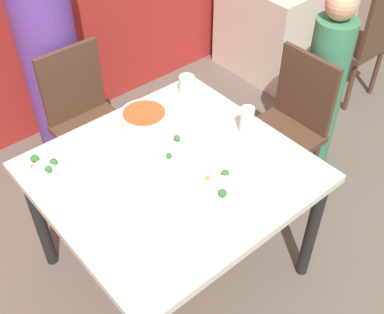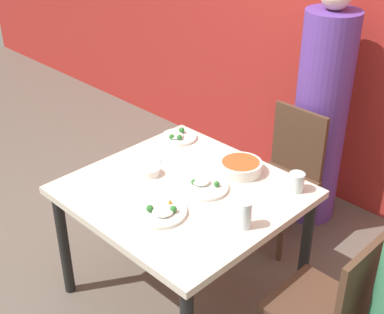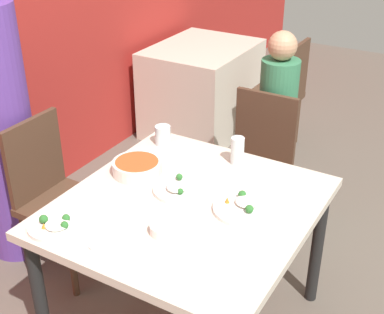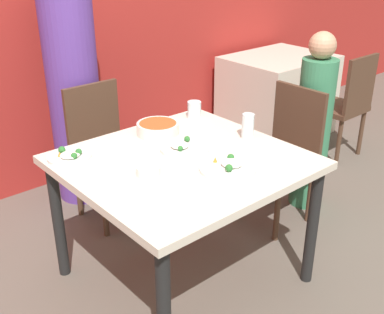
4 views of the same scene
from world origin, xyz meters
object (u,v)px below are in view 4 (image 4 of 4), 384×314
(chair_child_spot, at_px, (284,152))
(bowl_curry, at_px, (158,128))
(plate_rice_adult, at_px, (228,167))
(glass_water_tall, at_px, (248,126))
(person_adult, at_px, (74,95))
(chair_adult_spot, at_px, (104,149))
(person_child, at_px, (313,128))

(chair_child_spot, xyz_separation_m, bowl_curry, (-0.79, 0.28, 0.29))
(plate_rice_adult, xyz_separation_m, glass_water_tall, (0.35, 0.21, 0.06))
(person_adult, distance_m, glass_water_tall, 1.29)
(person_adult, height_order, glass_water_tall, person_adult)
(person_adult, relative_size, glass_water_tall, 11.85)
(bowl_curry, xyz_separation_m, plate_rice_adult, (-0.02, -0.58, -0.02))
(chair_adult_spot, bearing_deg, person_child, -35.23)
(bowl_curry, bearing_deg, chair_child_spot, -19.18)
(person_child, bearing_deg, chair_child_spot, 180.00)
(chair_adult_spot, bearing_deg, chair_child_spot, -43.42)
(chair_adult_spot, relative_size, person_child, 0.73)
(plate_rice_adult, distance_m, glass_water_tall, 0.42)
(person_adult, distance_m, bowl_curry, 0.87)
(chair_adult_spot, height_order, person_child, person_child)
(chair_adult_spot, distance_m, plate_rice_adult, 1.13)
(chair_child_spot, distance_m, glass_water_tall, 0.57)
(chair_child_spot, height_order, plate_rice_adult, chair_child_spot)
(chair_adult_spot, xyz_separation_m, plate_rice_adult, (0.03, -1.10, 0.27))
(chair_adult_spot, distance_m, person_adult, 0.44)
(plate_rice_adult, bearing_deg, chair_child_spot, 20.31)
(chair_child_spot, bearing_deg, glass_water_tall, -78.81)
(chair_adult_spot, xyz_separation_m, glass_water_tall, (0.38, -0.89, 0.32))
(bowl_curry, distance_m, plate_rice_adult, 0.58)
(person_child, distance_m, glass_water_tall, 0.78)
(chair_child_spot, height_order, person_adult, person_adult)
(bowl_curry, bearing_deg, person_child, -14.32)
(bowl_curry, height_order, glass_water_tall, glass_water_tall)
(glass_water_tall, bearing_deg, bowl_curry, 132.35)
(chair_adult_spot, height_order, chair_child_spot, same)
(chair_child_spot, relative_size, person_adult, 0.54)
(bowl_curry, bearing_deg, plate_rice_adult, -92.09)
(chair_adult_spot, distance_m, glass_water_tall, 1.02)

